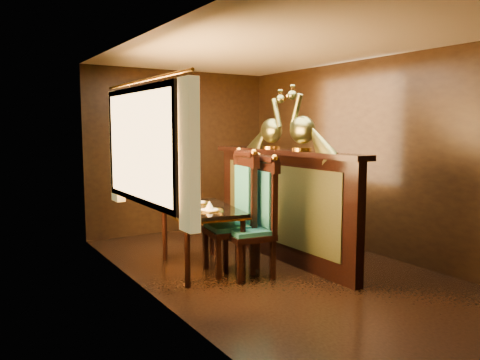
{
  "coord_description": "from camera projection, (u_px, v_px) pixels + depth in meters",
  "views": [
    {
      "loc": [
        -3.13,
        -4.22,
        1.64
      ],
      "look_at": [
        -0.26,
        0.33,
        1.02
      ],
      "focal_mm": 35.0,
      "sensor_mm": 36.0,
      "label": 1
    }
  ],
  "objects": [
    {
      "name": "ground",
      "position": [
        274.0,
        270.0,
        5.39
      ],
      "size": [
        5.0,
        5.0,
        0.0
      ],
      "primitive_type": "plane",
      "color": "black",
      "rests_on": "ground"
    },
    {
      "name": "peacock_left",
      "position": [
        303.0,
        117.0,
        5.3
      ],
      "size": [
        0.24,
        0.64,
        0.77
      ],
      "primitive_type": null,
      "color": "#1A5039",
      "rests_on": "partition"
    },
    {
      "name": "partition",
      "position": [
        281.0,
        203.0,
        5.73
      ],
      "size": [
        0.26,
        2.7,
        1.36
      ],
      "color": "black",
      "rests_on": "ground"
    },
    {
      "name": "chair_left",
      "position": [
        259.0,
        212.0,
        5.13
      ],
      "size": [
        0.55,
        0.57,
        1.35
      ],
      "rotation": [
        0.0,
        0.0,
        -0.15
      ],
      "color": "black",
      "rests_on": "ground"
    },
    {
      "name": "peacock_right",
      "position": [
        271.0,
        120.0,
        5.81
      ],
      "size": [
        0.23,
        0.61,
        0.73
      ],
      "primitive_type": null,
      "color": "#1A5039",
      "rests_on": "partition"
    },
    {
      "name": "room_shell",
      "position": [
        268.0,
        132.0,
        5.18
      ],
      "size": [
        3.04,
        5.04,
        2.52
      ],
      "color": "black",
      "rests_on": "ground"
    },
    {
      "name": "dining_table",
      "position": [
        200.0,
        213.0,
        5.33
      ],
      "size": [
        0.97,
        1.35,
        0.93
      ],
      "rotation": [
        0.0,
        0.0,
        -0.19
      ],
      "color": "black",
      "rests_on": "ground"
    },
    {
      "name": "chair_right",
      "position": [
        239.0,
        208.0,
        5.28
      ],
      "size": [
        0.57,
        0.59,
        1.4
      ],
      "rotation": [
        0.0,
        0.0,
        -0.15
      ],
      "color": "black",
      "rests_on": "ground"
    }
  ]
}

